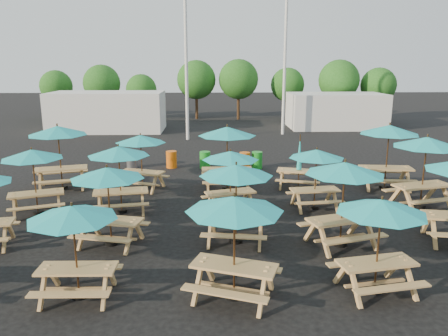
{
  "coord_description": "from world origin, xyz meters",
  "views": [
    {
      "loc": [
        -0.44,
        -14.01,
        4.85
      ],
      "look_at": [
        0.0,
        1.5,
        1.1
      ],
      "focal_mm": 35.0,
      "sensor_mm": 36.0,
      "label": 1
    }
  ],
  "objects_px": {
    "waste_bin_1": "(172,159)",
    "picnic_unit_5": "(107,178)",
    "picnic_unit_8": "(234,210)",
    "picnic_unit_7": "(141,142)",
    "waste_bin_0": "(132,159)",
    "picnic_unit_12": "(381,212)",
    "picnic_unit_9": "(236,175)",
    "waste_bin_3": "(245,161)",
    "picnic_unit_3": "(58,134)",
    "picnic_unit_10": "(230,159)",
    "picnic_unit_11": "(227,135)",
    "picnic_unit_19": "(389,133)",
    "picnic_unit_4": "(73,218)",
    "picnic_unit_15": "(299,166)",
    "waste_bin_2": "(205,160)",
    "waste_bin_4": "(257,160)",
    "picnic_unit_14": "(316,157)",
    "picnic_unit_6": "(119,155)",
    "picnic_unit_18": "(427,146)",
    "picnic_unit_13": "(345,173)",
    "picnic_unit_2": "(32,158)"
  },
  "relations": [
    {
      "from": "picnic_unit_11",
      "to": "waste_bin_1",
      "type": "xyz_separation_m",
      "value": [
        -2.5,
        3.73,
        -1.77
      ]
    },
    {
      "from": "picnic_unit_19",
      "to": "waste_bin_1",
      "type": "xyz_separation_m",
      "value": [
        -8.76,
        3.7,
        -1.8
      ]
    },
    {
      "from": "picnic_unit_6",
      "to": "waste_bin_3",
      "type": "bearing_deg",
      "value": 42.18
    },
    {
      "from": "picnic_unit_8",
      "to": "picnic_unit_13",
      "type": "distance_m",
      "value": 4.01
    },
    {
      "from": "picnic_unit_7",
      "to": "waste_bin_1",
      "type": "distance_m",
      "value": 3.97
    },
    {
      "from": "waste_bin_2",
      "to": "waste_bin_4",
      "type": "height_order",
      "value": "same"
    },
    {
      "from": "picnic_unit_10",
      "to": "picnic_unit_11",
      "type": "height_order",
      "value": "picnic_unit_11"
    },
    {
      "from": "picnic_unit_8",
      "to": "picnic_unit_10",
      "type": "xyz_separation_m",
      "value": [
        0.15,
        5.5,
        -0.16
      ]
    },
    {
      "from": "picnic_unit_19",
      "to": "picnic_unit_13",
      "type": "bearing_deg",
      "value": -115.76
    },
    {
      "from": "waste_bin_1",
      "to": "picnic_unit_5",
      "type": "bearing_deg",
      "value": -95.44
    },
    {
      "from": "picnic_unit_19",
      "to": "waste_bin_1",
      "type": "distance_m",
      "value": 9.68
    },
    {
      "from": "picnic_unit_5",
      "to": "picnic_unit_8",
      "type": "bearing_deg",
      "value": -28.18
    },
    {
      "from": "picnic_unit_5",
      "to": "picnic_unit_12",
      "type": "relative_size",
      "value": 1.07
    },
    {
      "from": "picnic_unit_4",
      "to": "waste_bin_0",
      "type": "relative_size",
      "value": 2.59
    },
    {
      "from": "picnic_unit_3",
      "to": "picnic_unit_7",
      "type": "xyz_separation_m",
      "value": [
        3.19,
        -0.19,
        -0.29
      ]
    },
    {
      "from": "picnic_unit_14",
      "to": "waste_bin_1",
      "type": "bearing_deg",
      "value": 124.91
    },
    {
      "from": "picnic_unit_11",
      "to": "waste_bin_4",
      "type": "xyz_separation_m",
      "value": [
        1.53,
        3.45,
        -1.77
      ]
    },
    {
      "from": "picnic_unit_10",
      "to": "picnic_unit_11",
      "type": "bearing_deg",
      "value": 72.43
    },
    {
      "from": "picnic_unit_11",
      "to": "picnic_unit_12",
      "type": "height_order",
      "value": "picnic_unit_11"
    },
    {
      "from": "picnic_unit_11",
      "to": "picnic_unit_19",
      "type": "relative_size",
      "value": 0.99
    },
    {
      "from": "picnic_unit_6",
      "to": "waste_bin_1",
      "type": "height_order",
      "value": "picnic_unit_6"
    },
    {
      "from": "picnic_unit_7",
      "to": "waste_bin_0",
      "type": "height_order",
      "value": "picnic_unit_7"
    },
    {
      "from": "picnic_unit_10",
      "to": "picnic_unit_13",
      "type": "bearing_deg",
      "value": -62.92
    },
    {
      "from": "picnic_unit_10",
      "to": "picnic_unit_19",
      "type": "distance_m",
      "value": 6.8
    },
    {
      "from": "picnic_unit_4",
      "to": "picnic_unit_5",
      "type": "xyz_separation_m",
      "value": [
        0.07,
        2.77,
        0.11
      ]
    },
    {
      "from": "picnic_unit_9",
      "to": "waste_bin_3",
      "type": "distance_m",
      "value": 8.7
    },
    {
      "from": "picnic_unit_15",
      "to": "picnic_unit_18",
      "type": "distance_m",
      "value": 4.69
    },
    {
      "from": "picnic_unit_10",
      "to": "waste_bin_2",
      "type": "bearing_deg",
      "value": 80.6
    },
    {
      "from": "picnic_unit_9",
      "to": "waste_bin_0",
      "type": "xyz_separation_m",
      "value": [
        -4.44,
        8.98,
        -1.53
      ]
    },
    {
      "from": "picnic_unit_3",
      "to": "picnic_unit_6",
      "type": "bearing_deg",
      "value": -59.96
    },
    {
      "from": "picnic_unit_12",
      "to": "waste_bin_0",
      "type": "xyz_separation_m",
      "value": [
        -7.31,
        11.74,
        -1.43
      ]
    },
    {
      "from": "picnic_unit_7",
      "to": "waste_bin_4",
      "type": "relative_size",
      "value": 3.09
    },
    {
      "from": "picnic_unit_15",
      "to": "waste_bin_1",
      "type": "distance_m",
      "value": 6.44
    },
    {
      "from": "picnic_unit_5",
      "to": "picnic_unit_8",
      "type": "height_order",
      "value": "picnic_unit_8"
    },
    {
      "from": "picnic_unit_10",
      "to": "picnic_unit_2",
      "type": "bearing_deg",
      "value": 162.4
    },
    {
      "from": "picnic_unit_11",
      "to": "waste_bin_0",
      "type": "height_order",
      "value": "picnic_unit_11"
    },
    {
      "from": "picnic_unit_13",
      "to": "picnic_unit_14",
      "type": "relative_size",
      "value": 1.27
    },
    {
      "from": "waste_bin_1",
      "to": "waste_bin_4",
      "type": "relative_size",
      "value": 1.0
    },
    {
      "from": "picnic_unit_3",
      "to": "picnic_unit_18",
      "type": "distance_m",
      "value": 13.35
    },
    {
      "from": "picnic_unit_13",
      "to": "picnic_unit_3",
      "type": "bearing_deg",
      "value": 131.14
    },
    {
      "from": "picnic_unit_9",
      "to": "picnic_unit_8",
      "type": "bearing_deg",
      "value": -85.21
    },
    {
      "from": "picnic_unit_3",
      "to": "picnic_unit_5",
      "type": "distance_m",
      "value": 6.41
    },
    {
      "from": "picnic_unit_13",
      "to": "waste_bin_2",
      "type": "height_order",
      "value": "picnic_unit_13"
    },
    {
      "from": "picnic_unit_19",
      "to": "waste_bin_1",
      "type": "bearing_deg",
      "value": 162.82
    },
    {
      "from": "picnic_unit_2",
      "to": "waste_bin_1",
      "type": "height_order",
      "value": "picnic_unit_2"
    },
    {
      "from": "picnic_unit_8",
      "to": "picnic_unit_19",
      "type": "relative_size",
      "value": 1.02
    },
    {
      "from": "picnic_unit_3",
      "to": "picnic_unit_14",
      "type": "height_order",
      "value": "picnic_unit_3"
    },
    {
      "from": "picnic_unit_13",
      "to": "waste_bin_1",
      "type": "relative_size",
      "value": 3.28
    },
    {
      "from": "picnic_unit_6",
      "to": "picnic_unit_19",
      "type": "bearing_deg",
      "value": 4.54
    },
    {
      "from": "picnic_unit_3",
      "to": "picnic_unit_15",
      "type": "bearing_deg",
      "value": -16.05
    }
  ]
}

